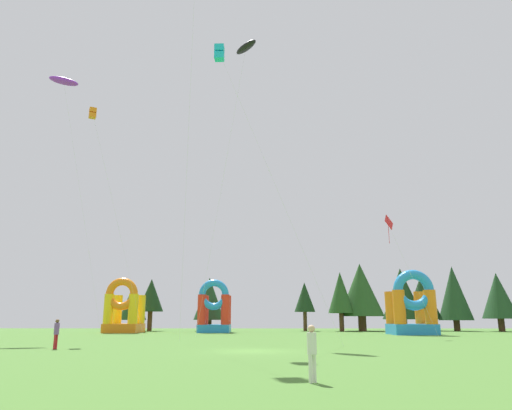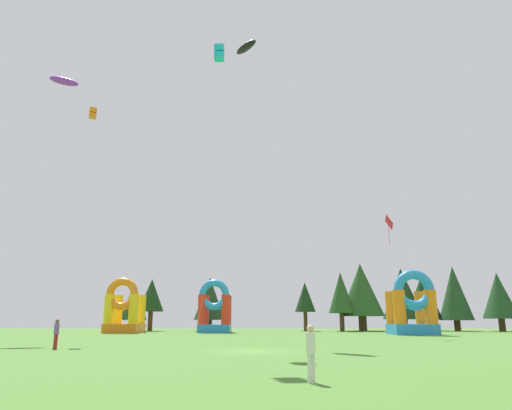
{
  "view_description": "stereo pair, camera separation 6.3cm",
  "coord_description": "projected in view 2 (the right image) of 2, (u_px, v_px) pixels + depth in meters",
  "views": [
    {
      "loc": [
        0.76,
        -28.67,
        1.9
      ],
      "look_at": [
        0.0,
        8.84,
        10.83
      ],
      "focal_mm": 33.27,
      "sensor_mm": 36.0,
      "label": 1
    },
    {
      "loc": [
        0.82,
        -28.67,
        1.9
      ],
      "look_at": [
        0.0,
        8.84,
        10.83
      ],
      "focal_mm": 33.27,
      "sensor_mm": 36.0,
      "label": 2
    }
  ],
  "objects": [
    {
      "name": "tree_row_8",
      "position": [
        454.0,
        293.0,
        69.79
      ],
      "size": [
        4.86,
        4.86,
        9.38
      ],
      "color": "#4C331E",
      "rests_on": "ground_plane"
    },
    {
      "name": "kite_red_diamond",
      "position": [
        388.0,
        224.0,
        48.77
      ],
      "size": [
        5.03,
        1.34,
        11.96
      ],
      "color": "red",
      "rests_on": "ground_plane"
    },
    {
      "name": "tree_row_5",
      "position": [
        361.0,
        290.0,
        69.94
      ],
      "size": [
        6.43,
        6.43,
        9.76
      ],
      "color": "#4C331E",
      "rests_on": "ground_plane"
    },
    {
      "name": "kite_purple_parafoil",
      "position": [
        64.0,
        81.0,
        51.15
      ],
      "size": [
        7.33,
        2.27,
        27.37
      ],
      "color": "purple",
      "rests_on": "ground_plane"
    },
    {
      "name": "tree_row_3",
      "position": [
        305.0,
        297.0,
        70.2
      ],
      "size": [
        3.08,
        3.08,
        7.03
      ],
      "color": "#4C331E",
      "rests_on": "ground_plane"
    },
    {
      "name": "ground_plane",
      "position": [
        253.0,
        351.0,
        27.46
      ],
      "size": [
        120.0,
        120.0,
        0.0
      ],
      "primitive_type": "plane",
      "color": "#47752D"
    },
    {
      "name": "tree_row_1",
      "position": [
        151.0,
        296.0,
        70.04
      ],
      "size": [
        3.74,
        3.74,
        7.51
      ],
      "color": "#4C331E",
      "rests_on": "ground_plane"
    },
    {
      "name": "tree_row_2",
      "position": [
        210.0,
        299.0,
        68.05
      ],
      "size": [
        4.43,
        4.43,
        7.56
      ],
      "color": "#4C331E",
      "rests_on": "ground_plane"
    },
    {
      "name": "inflatable_red_slide",
      "position": [
        124.0,
        312.0,
        61.51
      ],
      "size": [
        4.36,
        4.94,
        6.92
      ],
      "color": "orange",
      "rests_on": "ground_plane"
    },
    {
      "name": "kite_orange_box",
      "position": [
        93.0,
        114.0,
        46.03
      ],
      "size": [
        5.88,
        3.29,
        21.74
      ],
      "color": "orange",
      "rests_on": "ground_plane"
    },
    {
      "name": "person_midfield",
      "position": [
        56.0,
        331.0,
        29.48
      ],
      "size": [
        0.38,
        0.38,
        1.81
      ],
      "rotation": [
        0.0,
        0.0,
        1.32
      ],
      "color": "#B21E26",
      "rests_on": "ground_plane"
    },
    {
      "name": "tree_row_9",
      "position": [
        499.0,
        296.0,
        67.21
      ],
      "size": [
        4.8,
        4.8,
        8.17
      ],
      "color": "#4C331E",
      "rests_on": "ground_plane"
    },
    {
      "name": "kite_cyan_box",
      "position": [
        220.0,
        54.0,
        37.6
      ],
      "size": [
        9.25,
        0.75,
        22.98
      ],
      "color": "#19B7CC",
      "rests_on": "ground_plane"
    },
    {
      "name": "inflatable_orange_dome",
      "position": [
        215.0,
        312.0,
        62.16
      ],
      "size": [
        4.14,
        3.93,
        6.77
      ],
      "color": "#268CD8",
      "rests_on": "ground_plane"
    },
    {
      "name": "tree_row_0",
      "position": [
        134.0,
        301.0,
        70.17
      ],
      "size": [
        3.95,
        3.95,
        6.97
      ],
      "color": "#4C331E",
      "rests_on": "ground_plane"
    },
    {
      "name": "tree_row_7",
      "position": [
        423.0,
        297.0,
        71.85
      ],
      "size": [
        5.32,
        5.32,
        8.2
      ],
      "color": "#4C331E",
      "rests_on": "ground_plane"
    },
    {
      "name": "kite_black_parafoil",
      "position": [
        246.0,
        47.0,
        46.81
      ],
      "size": [
        6.62,
        8.81,
        28.42
      ],
      "color": "black",
      "rests_on": "ground_plane"
    },
    {
      "name": "person_far_side",
      "position": [
        311.0,
        348.0,
        14.33
      ],
      "size": [
        0.41,
        0.41,
        1.68
      ],
      "rotation": [
        0.0,
        0.0,
        0.71
      ],
      "color": "silver",
      "rests_on": "ground_plane"
    },
    {
      "name": "inflatable_yellow_castle",
      "position": [
        412.0,
        310.0,
        54.6
      ],
      "size": [
        4.86,
        4.97,
        7.26
      ],
      "color": "#268CD8",
      "rests_on": "ground_plane"
    },
    {
      "name": "tree_row_4",
      "position": [
        341.0,
        293.0,
        68.51
      ],
      "size": [
        3.69,
        3.69,
        8.4
      ],
      "color": "#4C331E",
      "rests_on": "ground_plane"
    },
    {
      "name": "tree_row_6",
      "position": [
        402.0,
        294.0,
        72.68
      ],
      "size": [
        6.12,
        6.12,
        9.34
      ],
      "color": "#4C331E",
      "rests_on": "ground_plane"
    }
  ]
}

